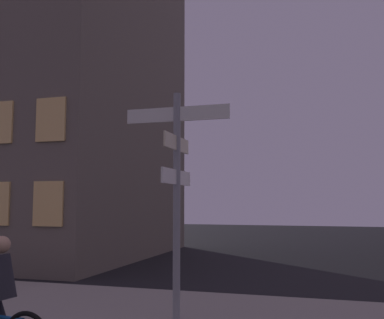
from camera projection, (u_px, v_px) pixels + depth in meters
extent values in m
cube|color=gray|center=(233.00, 318.00, 7.55)|extent=(40.00, 3.31, 0.14)
cylinder|color=gray|center=(177.00, 205.00, 7.20)|extent=(0.12, 0.12, 3.70)
cube|color=white|center=(177.00, 114.00, 7.35)|extent=(1.78, 0.03, 0.24)
cube|color=beige|center=(177.00, 143.00, 7.30)|extent=(0.03, 1.20, 0.24)
cube|color=white|center=(177.00, 177.00, 7.24)|extent=(0.03, 1.41, 0.24)
cylinder|color=#26262D|center=(0.00, 278.00, 5.59)|extent=(0.48, 0.36, 0.61)
sphere|color=tan|center=(2.00, 245.00, 5.63)|extent=(0.22, 0.22, 0.22)
cylinder|color=black|center=(1.00, 317.00, 5.65)|extent=(0.35, 0.15, 0.55)
cube|color=#6B6056|center=(48.00, 101.00, 17.64)|extent=(8.41, 9.37, 12.09)
cube|color=#F2C672|center=(48.00, 204.00, 11.80)|extent=(0.90, 0.06, 1.20)
cube|color=#F2C672|center=(51.00, 119.00, 12.02)|extent=(0.90, 0.06, 1.20)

